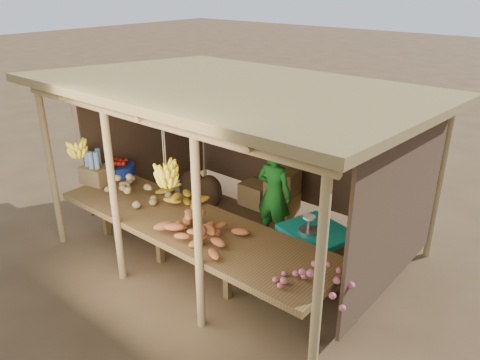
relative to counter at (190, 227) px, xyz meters
The scene contains 13 objects.
ground 1.20m from the counter, 90.00° to the left, with size 60.00×60.00×0.00m, color brown.
stall_structure 1.53m from the counter, 93.94° to the left, with size 4.70×3.50×2.43m.
counter is the anchor object (origin of this frame).
potato_heap 1.15m from the counter, behind, with size 0.88×0.53×0.36m, color #A18D53, non-canonical shape.
sweet_potato_heap 0.45m from the counter, 21.23° to the right, with size 0.98×0.59×0.36m, color #AE5B2C, non-canonical shape.
onion_heap 1.89m from the counter, ahead, with size 0.75×0.45×0.35m, color #BB5B5F, non-canonical shape.
banana_pile 0.70m from the counter, 150.28° to the left, with size 0.67×0.40×0.35m, color gold, non-canonical shape.
tomato_basin 1.95m from the counter, 167.92° to the left, with size 0.45×0.45×0.24m.
bottle_box 1.92m from the counter, behind, with size 0.45×0.38×0.50m.
vendor 1.46m from the counter, 81.83° to the left, with size 0.53×0.35×1.45m, color #19731E.
tarp_crate 1.58m from the counter, 38.79° to the left, with size 0.95×0.87×0.94m.
carton_stack 2.21m from the counter, 98.16° to the left, with size 1.03×0.41×0.77m.
burlap_sacks 2.34m from the counter, 131.58° to the left, with size 0.85×0.44×0.60m.
Camera 1 is at (3.65, -4.38, 3.51)m, focal length 35.00 mm.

